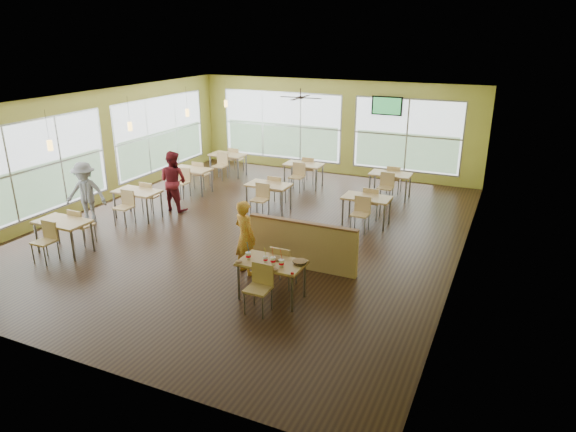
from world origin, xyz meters
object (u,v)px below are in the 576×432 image
at_px(main_table, 272,268).
at_px(half_wall_divider, 302,245).
at_px(man_plaid, 245,237).
at_px(food_basket, 300,262).

xyz_separation_m(main_table, half_wall_divider, (0.00, 1.45, -0.11)).
distance_m(half_wall_divider, man_plaid, 1.22).
relative_size(man_plaid, food_basket, 5.77).
relative_size(main_table, man_plaid, 0.97).
distance_m(main_table, half_wall_divider, 1.45).
xyz_separation_m(half_wall_divider, man_plaid, (-0.97, -0.69, 0.26)).
relative_size(half_wall_divider, food_basket, 8.81).
bearing_deg(man_plaid, food_basket, -178.35).
xyz_separation_m(main_table, food_basket, (0.51, 0.13, 0.15)).
bearing_deg(half_wall_divider, food_basket, -68.90).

